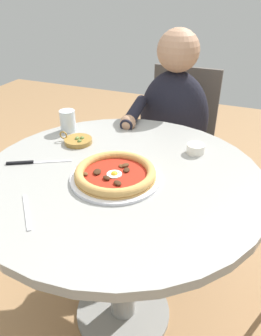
{
  "coord_description": "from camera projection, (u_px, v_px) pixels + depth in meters",
  "views": [
    {
      "loc": [
        -0.84,
        -0.38,
        1.31
      ],
      "look_at": [
        0.01,
        -0.03,
        0.77
      ],
      "focal_mm": 34.36,
      "sensor_mm": 36.0,
      "label": 1
    }
  ],
  "objects": [
    {
      "name": "ramekin_capers",
      "position": [
        196.0,
        148.0,
        1.19
      ],
      "size": [
        0.07,
        0.07,
        0.04
      ],
      "color": "white",
      "rests_on": "dining_table"
    },
    {
      "name": "fork_utensil",
      "position": [
        26.0,
        212.0,
        0.9
      ],
      "size": [
        0.13,
        0.12,
        0.0
      ],
      "color": "#BCBCC1",
      "rests_on": "dining_table"
    },
    {
      "name": "cafe_chair_diner",
      "position": [
        178.0,
        134.0,
        1.84
      ],
      "size": [
        0.42,
        0.42,
        0.9
      ],
      "color": "#504A45",
      "rests_on": "ground"
    },
    {
      "name": "dining_table",
      "position": [
        121.0,
        208.0,
        1.16
      ],
      "size": [
        0.96,
        0.96,
        0.75
      ],
      "color": "#999993",
      "rests_on": "ground"
    },
    {
      "name": "pizza_on_plate",
      "position": [
        115.0,
        174.0,
        1.04
      ],
      "size": [
        0.3,
        0.3,
        0.04
      ],
      "color": "white",
      "rests_on": "dining_table"
    },
    {
      "name": "water_glass",
      "position": [
        68.0,
        122.0,
        1.36
      ],
      "size": [
        0.07,
        0.07,
        0.09
      ],
      "color": "silver",
      "rests_on": "dining_table"
    },
    {
      "name": "diner_person",
      "position": [
        170.0,
        152.0,
        1.74
      ],
      "size": [
        0.49,
        0.35,
        1.12
      ],
      "color": "#282833",
      "rests_on": "ground"
    },
    {
      "name": "olive_pan",
      "position": [
        78.0,
        141.0,
        1.27
      ],
      "size": [
        0.11,
        0.14,
        0.04
      ],
      "color": "olive",
      "rests_on": "dining_table"
    },
    {
      "name": "steak_knife",
      "position": [
        29.0,
        162.0,
        1.14
      ],
      "size": [
        0.12,
        0.2,
        0.01
      ],
      "color": "silver",
      "rests_on": "dining_table"
    },
    {
      "name": "ground_plane",
      "position": [
        123.0,
        313.0,
        1.47
      ],
      "size": [
        6.0,
        6.0,
        0.02
      ],
      "primitive_type": "cube",
      "color": "#9E754C"
    }
  ]
}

